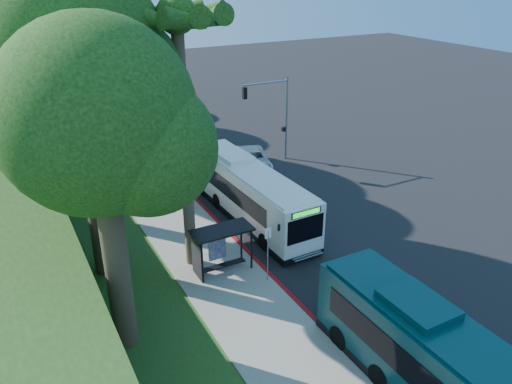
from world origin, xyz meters
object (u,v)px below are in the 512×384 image
white_bus (249,191)px  teal_bus (453,377)px  pickup (252,160)px  bus_shelter (217,242)px

white_bus → teal_bus: 17.40m
teal_bus → pickup: teal_bus is taller
bus_shelter → teal_bus: 12.97m
white_bus → teal_bus: bearing=-94.6°
pickup → bus_shelter: bearing=-108.2°
teal_bus → pickup: (5.00, 24.56, -1.09)m
white_bus → teal_bus: (-0.96, -17.38, 0.05)m
white_bus → pickup: white_bus is taller
bus_shelter → pickup: 14.77m
teal_bus → white_bus: bearing=86.6°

